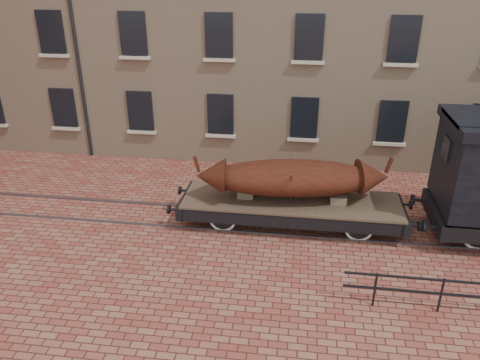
# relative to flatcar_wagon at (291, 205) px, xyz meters

# --- Properties ---
(ground) EXTENTS (90.00, 90.00, 0.00)m
(ground) POSITION_rel_flatcar_wagon_xyz_m (-0.72, -0.00, -0.75)
(ground) COLOR brown
(rail_track) EXTENTS (30.00, 1.52, 0.06)m
(rail_track) POSITION_rel_flatcar_wagon_xyz_m (-0.72, -0.00, -0.72)
(rail_track) COLOR #59595E
(rail_track) RESTS_ON ground
(flatcar_wagon) EXTENTS (7.99, 2.17, 1.21)m
(flatcar_wagon) POSITION_rel_flatcar_wagon_xyz_m (0.00, 0.00, 0.00)
(flatcar_wagon) COLOR brown
(flatcar_wagon) RESTS_ON ground
(iron_boat) EXTENTS (6.27, 2.38, 1.52)m
(iron_boat) POSITION_rel_flatcar_wagon_xyz_m (-0.02, -0.00, 0.98)
(iron_boat) COLOR #4A1B0D
(iron_boat) RESTS_ON flatcar_wagon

